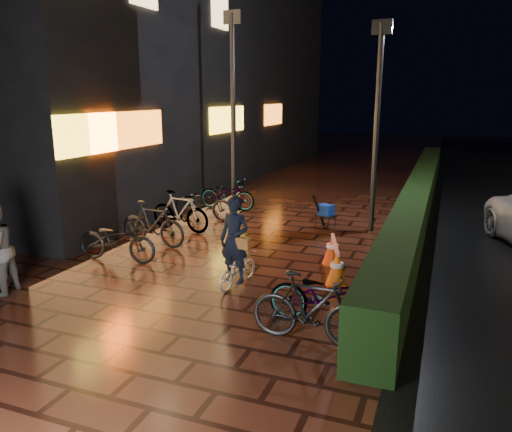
% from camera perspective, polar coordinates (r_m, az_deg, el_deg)
% --- Properties ---
extents(ground, '(80.00, 80.00, 0.00)m').
position_cam_1_polar(ground, '(9.19, -6.53, -8.43)').
color(ground, '#381911').
rests_on(ground, ground).
extents(hedge, '(0.70, 20.00, 1.00)m').
position_cam_1_polar(hedge, '(15.82, 18.14, 2.25)').
color(hedge, black).
rests_on(hedge, ground).
extents(storefront_block, '(12.09, 22.00, 9.00)m').
position_cam_1_polar(storefront_block, '(23.35, -14.86, 15.81)').
color(storefront_block, black).
rests_on(storefront_block, ground).
extents(lamp_post_hedge, '(0.50, 0.16, 5.19)m').
position_cam_1_polar(lamp_post_hedge, '(12.92, 13.66, 10.67)').
color(lamp_post_hedge, black).
rests_on(lamp_post_hedge, ground).
extents(lamp_post_sf, '(0.56, 0.16, 5.86)m').
position_cam_1_polar(lamp_post_sf, '(15.58, -2.62, 12.84)').
color(lamp_post_sf, black).
rests_on(lamp_post_sf, ground).
extents(cyclist, '(0.64, 1.24, 1.70)m').
position_cam_1_polar(cyclist, '(9.11, -2.31, -4.32)').
color(cyclist, silver).
rests_on(cyclist, ground).
extents(traffic_barrier, '(0.78, 1.59, 0.65)m').
position_cam_1_polar(traffic_barrier, '(9.95, 8.95, -4.79)').
color(traffic_barrier, orange).
rests_on(traffic_barrier, ground).
extents(cart_assembly, '(0.64, 0.55, 0.92)m').
position_cam_1_polar(cart_assembly, '(13.23, 7.91, 0.56)').
color(cart_assembly, black).
rests_on(cart_assembly, ground).
extents(parked_bikes_storefront, '(1.96, 6.10, 1.05)m').
position_cam_1_polar(parked_bikes_storefront, '(13.08, -8.46, 0.47)').
color(parked_bikes_storefront, black).
rests_on(parked_bikes_storefront, ground).
extents(parked_bikes_hedge, '(1.85, 1.24, 1.05)m').
position_cam_1_polar(parked_bikes_hedge, '(7.47, 7.26, -9.67)').
color(parked_bikes_hedge, black).
rests_on(parked_bikes_hedge, ground).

